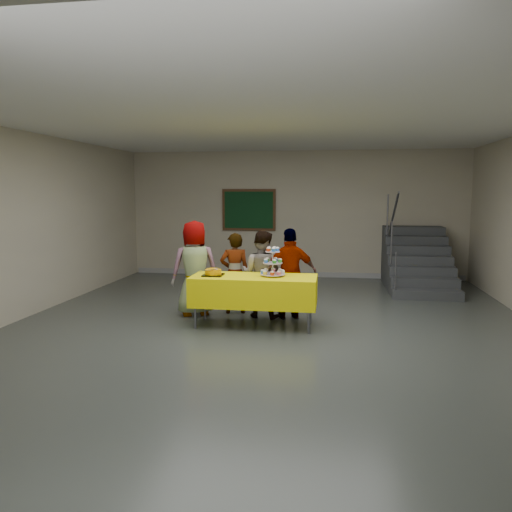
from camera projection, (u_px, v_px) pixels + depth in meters
The scene contains 10 objects.
room_shell at pixel (268, 184), 6.95m from camera, with size 10.00×10.04×3.02m.
bake_table at pixel (254, 290), 7.53m from camera, with size 1.88×0.78×0.77m.
cupcake_stand at pixel (273, 264), 7.48m from camera, with size 0.38×0.38×0.44m.
bear_cake at pixel (213, 272), 7.54m from camera, with size 0.32×0.36×0.12m.
schoolchild_a at pixel (195, 268), 8.21m from camera, with size 0.77×0.50×1.57m, color slate.
schoolchild_b at pixel (235, 273), 8.35m from camera, with size 0.49×0.32×1.35m, color slate.
schoolchild_c at pixel (261, 274), 8.08m from camera, with size 0.68×0.53×1.41m, color slate.
schoolchild_d at pixel (291, 274), 7.96m from camera, with size 0.85×0.36×1.46m, color slate.
staircase at pixel (416, 264), 10.78m from camera, with size 1.30×2.40×2.04m.
noticeboard at pixel (249, 210), 12.03m from camera, with size 1.30×0.05×1.00m.
Camera 1 is at (0.91, -6.94, 2.02)m, focal length 35.00 mm.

